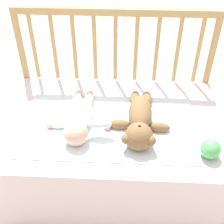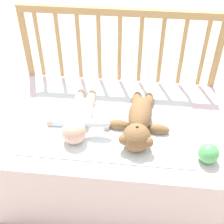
# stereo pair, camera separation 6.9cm
# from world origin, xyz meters

# --- Properties ---
(ground_plane) EXTENTS (12.00, 12.00, 0.00)m
(ground_plane) POSITION_xyz_m (0.00, 0.00, 0.00)
(ground_plane) COLOR #C6B293
(crib_mattress) EXTENTS (1.07, 0.69, 0.43)m
(crib_mattress) POSITION_xyz_m (0.00, 0.00, 0.22)
(crib_mattress) COLOR silver
(crib_mattress) RESTS_ON ground_plane
(crib_rail) EXTENTS (1.07, 0.04, 0.85)m
(crib_rail) POSITION_xyz_m (0.00, 0.37, 0.58)
(crib_rail) COLOR tan
(crib_rail) RESTS_ON ground_plane
(blanket) EXTENTS (0.81, 0.53, 0.01)m
(blanket) POSITION_xyz_m (-0.01, 0.00, 0.43)
(blanket) COLOR white
(blanket) RESTS_ON crib_mattress
(teddy_bear) EXTENTS (0.29, 0.44, 0.13)m
(teddy_bear) POSITION_xyz_m (0.13, -0.05, 0.49)
(teddy_bear) COLOR olive
(teddy_bear) RESTS_ON crib_mattress
(baby) EXTENTS (0.32, 0.41, 0.11)m
(baby) POSITION_xyz_m (-0.15, -0.03, 0.47)
(baby) COLOR white
(baby) RESTS_ON crib_mattress
(toy_ball) EXTENTS (0.09, 0.09, 0.09)m
(toy_ball) POSITION_xyz_m (0.43, -0.20, 0.47)
(toy_ball) COLOR #59BF66
(toy_ball) RESTS_ON crib_mattress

